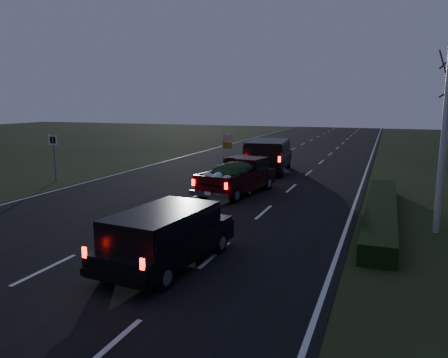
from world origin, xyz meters
The scene contains 7 objects.
ground centered at (0.00, 0.00, 0.00)m, with size 120.00×120.00×0.00m, color black.
road_asphalt centered at (0.00, 0.00, 0.01)m, with size 14.00×120.00×0.02m, color black.
hedge_row centered at (7.80, 3.00, 0.30)m, with size 1.00×10.00×0.60m, color black.
route_sign centered at (-8.50, 5.00, 1.66)m, with size 0.55×0.08×2.50m.
pickup_truck centered at (1.56, 5.42, 0.90)m, with size 2.52×4.83×2.41m.
lead_suv centered at (1.20, 12.08, 1.16)m, with size 2.77×5.56×1.54m.
rear_suv centered at (2.71, -3.71, 0.92)m, with size 2.19×4.39×1.22m.
Camera 1 is at (7.87, -13.14, 4.18)m, focal length 35.00 mm.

